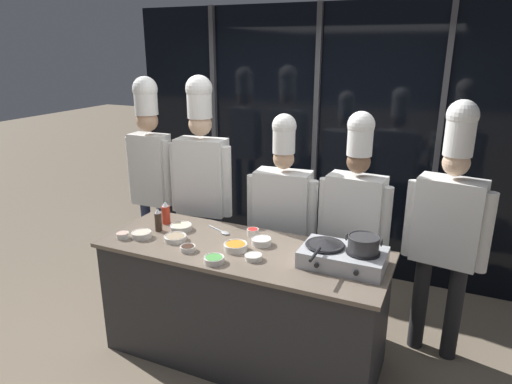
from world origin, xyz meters
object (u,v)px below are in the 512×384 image
portable_stove (343,257)px  frying_pan (325,243)px  prep_bowl_mushrooms (175,238)px  prep_bowl_bean_sprouts (253,257)px  squeeze_bottle_chili (166,213)px  prep_bowl_noodles (181,227)px  prep_bowl_scallions (214,259)px  stock_pot (364,243)px  prep_bowl_bell_pepper (253,232)px  chef_head (150,162)px  chef_pastry (355,214)px  serving_spoon_slotted (222,232)px  prep_bowl_carrots (236,246)px  squeeze_bottle_soy (158,220)px  chef_apprentice (448,220)px  chef_sous (202,174)px  prep_bowl_shrimp (123,235)px  prep_bowl_chicken (142,234)px  chef_line (283,208)px  prep_bowl_rice (261,241)px  prep_bowl_soy_glaze (188,248)px

portable_stove → frying_pan: size_ratio=1.20×
portable_stove → prep_bowl_mushrooms: (-1.24, -0.12, -0.04)m
prep_bowl_bean_sprouts → squeeze_bottle_chili: bearing=161.5°
prep_bowl_bean_sprouts → prep_bowl_noodles: bearing=161.8°
portable_stove → prep_bowl_scallions: 0.86m
stock_pot → prep_bowl_bell_pepper: size_ratio=2.48×
frying_pan → prep_bowl_noodles: size_ratio=2.65×
prep_bowl_noodles → chef_head: bearing=140.2°
prep_bowl_noodles → prep_bowl_mushrooms: size_ratio=1.02×
chef_pastry → prep_bowl_mushrooms: bearing=36.2°
frying_pan → serving_spoon_slotted: frying_pan is taller
squeeze_bottle_chili → prep_bowl_carrots: squeeze_bottle_chili is taller
squeeze_bottle_soy → serving_spoon_slotted: (0.47, 0.17, -0.08)m
portable_stove → frying_pan: (-0.13, -0.01, 0.08)m
chef_apprentice → prep_bowl_scallions: bearing=42.7°
portable_stove → chef_apprentice: size_ratio=0.28×
prep_bowl_carrots → prep_bowl_scallions: 0.24m
serving_spoon_slotted → prep_bowl_carrots: bearing=-45.5°
frying_pan → prep_bowl_bell_pepper: 0.67m
squeeze_bottle_chili → prep_bowl_bell_pepper: 0.76m
portable_stove → prep_bowl_carrots: portable_stove is taller
prep_bowl_scallions → chef_sous: chef_sous is taller
squeeze_bottle_chili → prep_bowl_shrimp: size_ratio=2.01×
frying_pan → squeeze_bottle_soy: size_ratio=2.43×
squeeze_bottle_chili → prep_bowl_chicken: size_ratio=1.26×
squeeze_bottle_soy → chef_pastry: 1.54m
frying_pan → chef_line: bearing=130.1°
portable_stove → prep_bowl_chicken: bearing=-173.2°
prep_bowl_chicken → prep_bowl_shrimp: bearing=-149.4°
stock_pot → prep_bowl_rice: stock_pot is taller
prep_bowl_carrots → prep_bowl_rice: bearing=51.2°
chef_apprentice → chef_pastry: bearing=8.8°
prep_bowl_carrots → prep_bowl_bean_sprouts: bearing=-25.9°
squeeze_bottle_chili → prep_bowl_shrimp: (-0.12, -0.39, -0.06)m
prep_bowl_soy_glaze → prep_bowl_bean_sprouts: bearing=7.8°
prep_bowl_bean_sprouts → chef_head: (-1.46, 0.84, 0.32)m
prep_bowl_rice → serving_spoon_slotted: 0.38m
prep_bowl_bean_sprouts → chef_apprentice: bearing=34.0°
stock_pot → squeeze_bottle_soy: bearing=-179.4°
prep_bowl_carrots → prep_bowl_soy_glaze: (-0.30, -0.15, -0.01)m
prep_bowl_bean_sprouts → prep_bowl_scallions: bearing=-145.5°
prep_bowl_rice → prep_bowl_bean_sprouts: prep_bowl_rice is taller
prep_bowl_carrots → portable_stove: bearing=6.3°
chef_pastry → prep_bowl_bell_pepper: bearing=35.4°
chef_head → chef_pastry: (1.97, -0.05, -0.20)m
frying_pan → chef_sous: bearing=154.2°
prep_bowl_shrimp → prep_bowl_noodles: prep_bowl_shrimp is taller
prep_bowl_chicken → chef_pastry: bearing=29.1°
prep_bowl_noodles → chef_pastry: (1.25, 0.55, 0.12)m
portable_stove → prep_bowl_rice: portable_stove is taller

